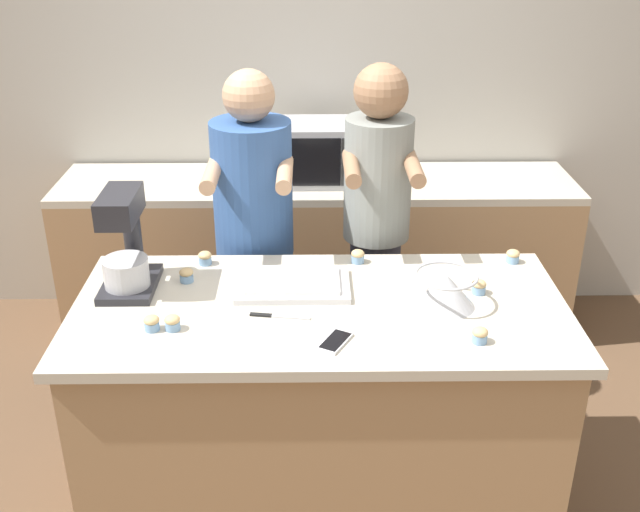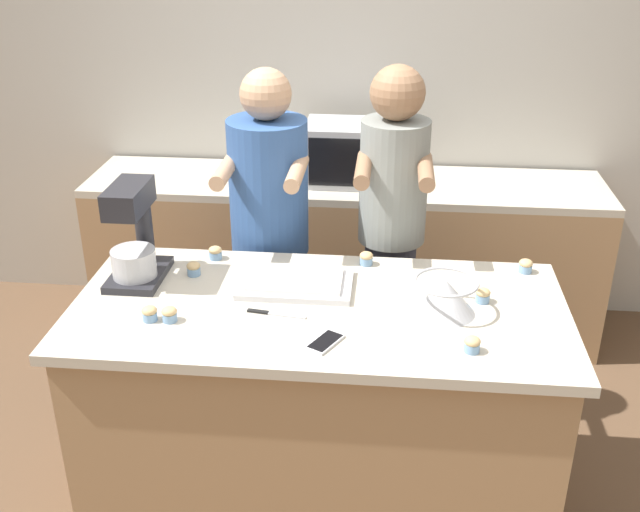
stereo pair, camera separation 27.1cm
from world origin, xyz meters
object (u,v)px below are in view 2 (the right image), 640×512
(person_left, at_px, (270,244))
(cupcake_7, at_px, (483,295))
(knife, at_px, (273,314))
(cupcake_5, at_px, (526,266))
(cupcake_6, at_px, (366,258))
(mixing_bowl, at_px, (445,295))
(stand_mixer, at_px, (134,238))
(cupcake_3, at_px, (150,313))
(baking_tray, at_px, (296,282))
(cupcake_0, at_px, (169,314))
(cupcake_1, at_px, (215,253))
(cupcake_2, at_px, (472,344))
(microwave_oven, at_px, (348,153))
(cupcake_4, at_px, (194,268))
(person_right, at_px, (391,241))
(cell_phone, at_px, (325,342))

(person_left, height_order, cupcake_7, person_left)
(knife, xyz_separation_m, cupcake_5, (0.96, 0.43, 0.03))
(cupcake_6, bearing_deg, cupcake_5, -0.67)
(cupcake_5, distance_m, cupcake_6, 0.64)
(cupcake_7, bearing_deg, mixing_bowl, -148.09)
(stand_mixer, xyz_separation_m, cupcake_3, (0.14, -0.31, -0.14))
(baking_tray, bearing_deg, cupcake_7, -4.25)
(stand_mixer, height_order, cupcake_0, stand_mixer)
(baking_tray, xyz_separation_m, cupcake_1, (-0.36, 0.21, 0.01))
(mixing_bowl, relative_size, cupcake_0, 4.12)
(cupcake_2, bearing_deg, microwave_oven, 107.15)
(cupcake_1, bearing_deg, baking_tray, -30.44)
(cupcake_4, bearing_deg, knife, -37.84)
(microwave_oven, bearing_deg, person_right, -72.65)
(person_right, xyz_separation_m, cupcake_6, (-0.10, -0.28, 0.05))
(cupcake_6, bearing_deg, microwave_oven, 97.83)
(person_right, height_order, cupcake_6, person_right)
(person_left, distance_m, cupcake_3, 0.87)
(stand_mixer, xyz_separation_m, cupcake_2, (1.26, -0.41, -0.14))
(cupcake_2, bearing_deg, cupcake_7, 78.85)
(baking_tray, relative_size, cupcake_5, 7.68)
(baking_tray, height_order, cupcake_7, cupcake_7)
(cupcake_2, bearing_deg, cell_phone, 179.77)
(person_right, xyz_separation_m, cupcake_5, (0.54, -0.29, 0.05))
(person_right, relative_size, mixing_bowl, 7.22)
(cupcake_1, height_order, cupcake_4, same)
(cupcake_0, xyz_separation_m, cupcake_1, (0.05, 0.52, 0.00))
(person_left, distance_m, cupcake_5, 1.12)
(mixing_bowl, bearing_deg, cell_phone, -148.25)
(mixing_bowl, height_order, cupcake_1, mixing_bowl)
(cupcake_7, bearing_deg, cupcake_0, -167.39)
(cell_phone, height_order, cupcake_7, cupcake_7)
(person_right, distance_m, stand_mixer, 1.12)
(microwave_oven, xyz_separation_m, cell_phone, (0.04, -1.69, -0.13))
(cupcake_2, relative_size, cupcake_7, 1.00)
(person_right, bearing_deg, microwave_oven, 107.35)
(stand_mixer, height_order, cupcake_2, stand_mixer)
(mixing_bowl, relative_size, cupcake_3, 4.12)
(cupcake_4, relative_size, cupcake_6, 1.00)
(cupcake_4, relative_size, cupcake_5, 1.00)
(mixing_bowl, xyz_separation_m, cupcake_3, (-1.04, -0.16, -0.04))
(person_left, relative_size, cupcake_7, 29.38)
(cupcake_3, bearing_deg, person_right, 43.78)
(person_left, distance_m, person_right, 0.54)
(mixing_bowl, distance_m, cupcake_3, 1.06)
(person_left, xyz_separation_m, person_right, (0.54, -0.00, 0.04))
(cupcake_3, bearing_deg, cell_phone, -8.29)
(mixing_bowl, xyz_separation_m, cell_phone, (-0.41, -0.25, -0.06))
(mixing_bowl, bearing_deg, baking_tray, 165.70)
(person_right, bearing_deg, stand_mixer, -153.33)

